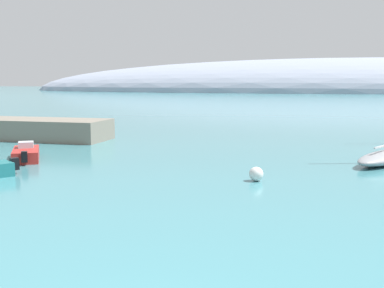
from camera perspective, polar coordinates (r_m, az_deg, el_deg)
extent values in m
ellipsoid|color=#8E99AD|center=(215.29, 18.61, 5.72)|extent=(282.39, 72.93, 27.35)
cube|color=black|center=(29.61, -19.68, -2.15)|extent=(0.56, 0.57, 0.68)
cube|color=red|center=(34.39, -18.49, -1.14)|extent=(3.29, 4.31, 0.74)
cube|color=black|center=(32.12, -18.65, -1.40)|extent=(0.52, 0.56, 0.66)
cube|color=#B2B7C1|center=(34.91, -18.49, -0.07)|extent=(1.30, 1.30, 0.40)
sphere|color=silver|center=(26.14, 7.36, -3.43)|extent=(0.75, 0.75, 0.75)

